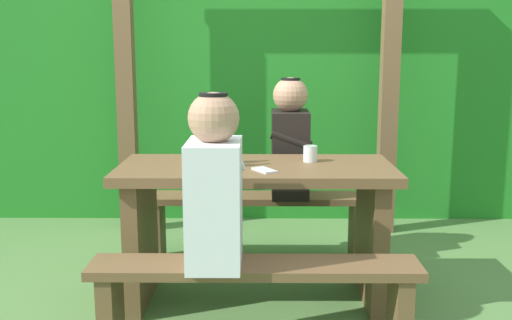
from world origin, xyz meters
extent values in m
plane|color=#4F793E|center=(0.00, 0.00, 0.00)|extent=(12.00, 12.00, 0.00)
cube|color=#217B23|center=(0.00, 2.02, 0.99)|extent=(6.40, 0.95, 1.98)
cube|color=brown|center=(-0.92, 1.24, 1.04)|extent=(0.12, 0.12, 2.08)
cube|color=brown|center=(0.92, 1.24, 1.04)|extent=(0.12, 0.12, 2.08)
cube|color=brown|center=(0.00, 0.00, 0.70)|extent=(1.40, 0.64, 0.05)
cube|color=brown|center=(-0.60, 0.00, 0.34)|extent=(0.08, 0.54, 0.68)
cube|color=brown|center=(0.60, 0.00, 0.34)|extent=(0.08, 0.54, 0.68)
cube|color=brown|center=(0.00, -0.60, 0.40)|extent=(1.40, 0.24, 0.04)
cube|color=brown|center=(-0.62, -0.60, 0.19)|extent=(0.07, 0.22, 0.38)
cube|color=brown|center=(0.62, -0.60, 0.19)|extent=(0.07, 0.22, 0.38)
cube|color=brown|center=(0.00, 0.60, 0.40)|extent=(1.40, 0.24, 0.04)
cube|color=brown|center=(-0.62, 0.60, 0.19)|extent=(0.07, 0.22, 0.38)
cube|color=brown|center=(0.62, 0.60, 0.19)|extent=(0.07, 0.22, 0.38)
cube|color=silver|center=(-0.17, -0.60, 0.68)|extent=(0.22, 0.34, 0.52)
sphere|color=tan|center=(-0.17, -0.60, 1.04)|extent=(0.21, 0.21, 0.21)
cylinder|color=black|center=(-0.17, -0.60, 1.13)|extent=(0.12, 0.12, 0.02)
cylinder|color=silver|center=(-0.17, -0.46, 0.79)|extent=(0.25, 0.07, 0.15)
cube|color=black|center=(0.20, 0.60, 0.68)|extent=(0.22, 0.34, 0.52)
sphere|color=tan|center=(0.20, 0.60, 1.04)|extent=(0.21, 0.21, 0.21)
cylinder|color=black|center=(0.20, 0.60, 1.13)|extent=(0.12, 0.12, 0.02)
cylinder|color=black|center=(0.20, 0.46, 0.79)|extent=(0.25, 0.07, 0.15)
cylinder|color=silver|center=(0.28, 0.10, 0.77)|extent=(0.07, 0.07, 0.08)
cylinder|color=silver|center=(-0.21, -0.07, 0.81)|extent=(0.06, 0.06, 0.16)
cylinder|color=silver|center=(-0.21, -0.07, 0.93)|extent=(0.03, 0.03, 0.08)
cylinder|color=silver|center=(-0.19, 0.03, 0.81)|extent=(0.07, 0.07, 0.15)
cylinder|color=silver|center=(-0.19, 0.03, 0.91)|extent=(0.03, 0.03, 0.06)
cube|color=silver|center=(0.04, -0.15, 0.73)|extent=(0.13, 0.16, 0.01)
camera|label=1|loc=(0.02, -3.02, 1.32)|focal=42.37mm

